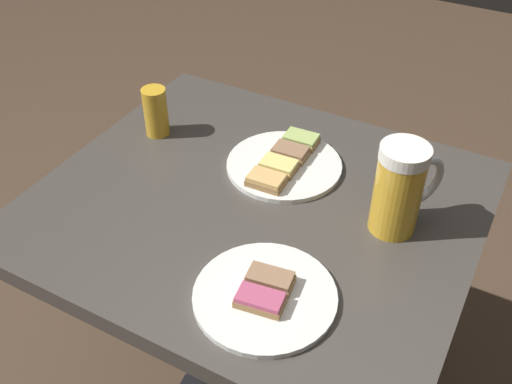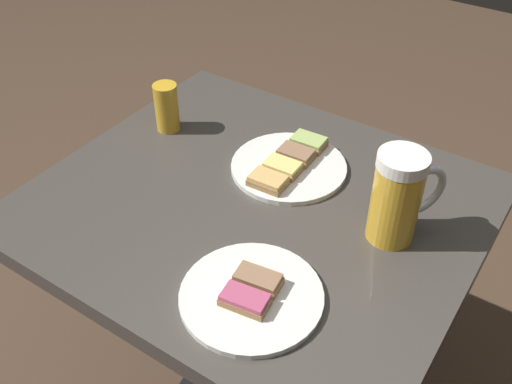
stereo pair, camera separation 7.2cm
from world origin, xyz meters
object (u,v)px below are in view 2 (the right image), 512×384
Objects in this scene: plate_far at (251,295)px; beer_mug at (399,197)px; beer_glass_small at (167,107)px; plate_near at (289,165)px.

beer_mug is at bearing -25.58° from plate_far.
beer_glass_small is (0.04, 0.52, -0.03)m from beer_mug.
beer_glass_small reaches higher than plate_near.
beer_glass_small is at bearing 93.69° from plate_near.
beer_glass_small is (-0.02, 0.28, 0.04)m from plate_near.
beer_glass_small is at bearing 54.52° from plate_far.
plate_far is 2.13× the size of beer_glass_small.
beer_mug is 0.52m from beer_glass_small.
plate_near is 0.26m from beer_mug.
plate_far is 0.28m from beer_mug.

